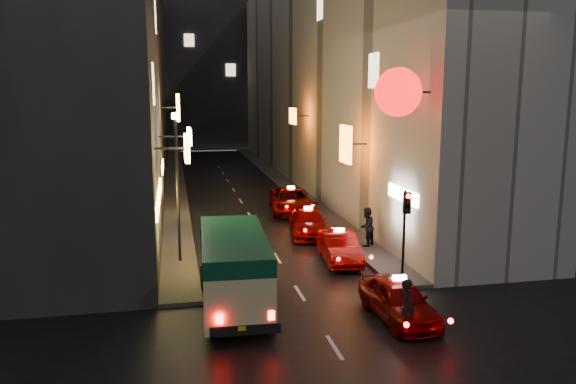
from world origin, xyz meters
TOP-DOWN VIEW (x-y plane):
  - building_left at (-8.00, 33.99)m, footprint 7.55×52.00m
  - building_right at (8.00, 33.99)m, footprint 8.12×52.00m
  - building_far at (0.00, 66.00)m, footprint 30.00×10.00m
  - sidewalk_left at (-4.25, 34.00)m, footprint 1.50×52.00m
  - sidewalk_right at (4.25, 34.00)m, footprint 1.50×52.00m
  - minibus at (-2.48, 7.49)m, footprint 2.35×6.05m
  - taxi_near at (2.58, 5.55)m, footprint 2.21×4.85m
  - taxi_second at (2.52, 11.98)m, footprint 2.36×4.91m
  - taxi_third at (2.32, 16.78)m, footprint 2.61×4.98m
  - taxi_far at (2.57, 22.28)m, footprint 2.77×5.55m
  - pedestrian_crossing at (2.30, 4.26)m, footprint 0.48×0.70m
  - pedestrian_sidewalk at (4.33, 13.62)m, footprint 0.90×0.87m
  - traffic_light at (4.00, 8.47)m, footprint 0.26×0.43m
  - lamp_post at (-4.20, 13.00)m, footprint 0.28×0.28m

SIDE VIEW (x-z plane):
  - sidewalk_left at x=-4.25m, z-range 0.00..0.15m
  - sidewalk_right at x=4.25m, z-range 0.00..0.15m
  - taxi_near at x=2.58m, z-range -0.08..1.60m
  - taxi_third at x=2.32m, z-range -0.08..1.60m
  - taxi_second at x=2.52m, z-range -0.08..1.60m
  - taxi_far at x=2.57m, z-range -0.08..1.79m
  - pedestrian_crossing at x=2.30m, z-range 0.00..2.03m
  - pedestrian_sidewalk at x=4.33m, z-range 0.15..2.21m
  - minibus at x=-2.48m, z-range 0.34..2.90m
  - traffic_light at x=4.00m, z-range 0.94..4.44m
  - lamp_post at x=-4.20m, z-range 0.61..6.84m
  - building_left at x=-8.00m, z-range 0.00..18.00m
  - building_right at x=8.00m, z-range 0.00..18.00m
  - building_far at x=0.00m, z-range 0.00..22.00m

